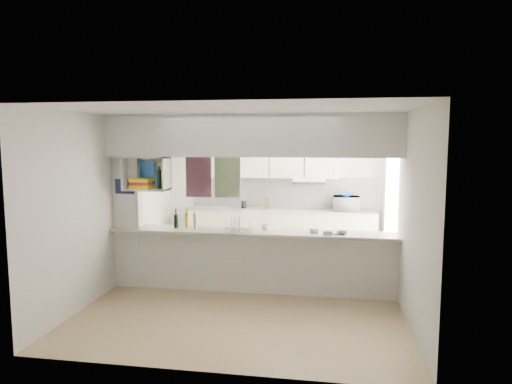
% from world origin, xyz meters
% --- Properties ---
extents(floor, '(4.80, 4.80, 0.00)m').
position_xyz_m(floor, '(0.00, 0.00, 0.00)').
color(floor, tan).
rests_on(floor, ground).
extents(ceiling, '(4.80, 4.80, 0.00)m').
position_xyz_m(ceiling, '(0.00, 0.00, 2.60)').
color(ceiling, white).
rests_on(ceiling, wall_back).
extents(wall_back, '(4.20, 0.00, 4.20)m').
position_xyz_m(wall_back, '(0.00, 2.40, 1.30)').
color(wall_back, silver).
rests_on(wall_back, floor).
extents(wall_left, '(0.00, 4.80, 4.80)m').
position_xyz_m(wall_left, '(-2.10, 0.00, 1.30)').
color(wall_left, silver).
rests_on(wall_left, floor).
extents(wall_right, '(0.00, 4.80, 4.80)m').
position_xyz_m(wall_right, '(2.10, 0.00, 1.30)').
color(wall_right, silver).
rests_on(wall_right, floor).
extents(servery_partition, '(4.20, 0.50, 2.60)m').
position_xyz_m(servery_partition, '(-0.17, 0.00, 1.66)').
color(servery_partition, silver).
rests_on(servery_partition, floor).
extents(cubby_shelf, '(0.65, 0.35, 0.50)m').
position_xyz_m(cubby_shelf, '(-1.57, -0.06, 1.71)').
color(cubby_shelf, white).
rests_on(cubby_shelf, bulkhead).
extents(kitchen_run, '(3.60, 0.63, 2.24)m').
position_xyz_m(kitchen_run, '(0.16, 2.14, 0.83)').
color(kitchen_run, beige).
rests_on(kitchen_run, floor).
extents(microwave, '(0.49, 0.34, 0.27)m').
position_xyz_m(microwave, '(1.44, 2.13, 1.06)').
color(microwave, white).
rests_on(microwave, bench_top).
extents(bowl, '(0.25, 0.25, 0.06)m').
position_xyz_m(bowl, '(1.43, 2.12, 1.22)').
color(bowl, navy).
rests_on(bowl, microwave).
extents(dish_rack, '(0.47, 0.39, 0.22)m').
position_xyz_m(dish_rack, '(-0.19, -0.03, 1.01)').
color(dish_rack, silver).
rests_on(dish_rack, breakfast_bar).
extents(cup, '(0.12, 0.12, 0.09)m').
position_xyz_m(cup, '(0.21, -0.03, 0.98)').
color(cup, white).
rests_on(cup, dish_rack).
extents(wine_bottles, '(0.37, 0.15, 0.33)m').
position_xyz_m(wine_bottles, '(-0.99, 0.05, 1.04)').
color(wine_bottles, black).
rests_on(wine_bottles, breakfast_bar).
extents(plastic_tubs, '(0.52, 0.22, 0.07)m').
position_xyz_m(plastic_tubs, '(1.09, -0.05, 0.95)').
color(plastic_tubs, silver).
rests_on(plastic_tubs, breakfast_bar).
extents(utensil_jar, '(0.10, 0.10, 0.14)m').
position_xyz_m(utensil_jar, '(-0.51, 2.15, 0.99)').
color(utensil_jar, black).
rests_on(utensil_jar, bench_top).
extents(knife_block, '(0.10, 0.08, 0.20)m').
position_xyz_m(knife_block, '(-0.07, 2.18, 1.02)').
color(knife_block, '#4F371B').
rests_on(knife_block, bench_top).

